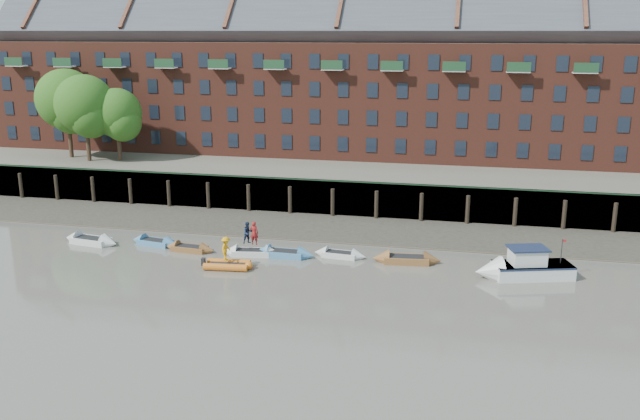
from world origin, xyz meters
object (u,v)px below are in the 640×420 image
(rowboat_4, at_px, (284,254))
(motor_launch, at_px, (517,268))
(rowboat_1, at_px, (155,242))
(rowboat_5, at_px, (340,254))
(person_rower_b, at_px, (248,233))
(rowboat_0, at_px, (91,241))
(person_rower_a, at_px, (254,233))
(rowboat_2, at_px, (190,248))
(rowboat_3, at_px, (251,252))
(rowboat_6, at_px, (406,259))
(person_rib_crew, at_px, (226,249))
(rib_tender, at_px, (229,265))

(rowboat_4, height_order, motor_launch, motor_launch)
(rowboat_1, xyz_separation_m, motor_launch, (27.48, -1.42, 0.48))
(rowboat_5, xyz_separation_m, person_rower_b, (-6.91, -0.80, 1.49))
(person_rower_b, bearing_deg, rowboat_0, 140.42)
(motor_launch, bearing_deg, person_rower_a, -18.74)
(rowboat_2, distance_m, rowboat_3, 4.93)
(rowboat_1, xyz_separation_m, rowboat_6, (19.82, 0.03, 0.04))
(rowboat_0, height_order, person_rib_crew, person_rib_crew)
(person_rower_a, bearing_deg, person_rib_crew, 70.75)
(rowboat_5, bearing_deg, person_rib_crew, -146.02)
(motor_launch, bearing_deg, rowboat_3, -18.46)
(rowboat_4, bearing_deg, person_rib_crew, -134.48)
(rowboat_5, bearing_deg, rowboat_1, -173.57)
(rowboat_0, relative_size, person_rower_a, 2.82)
(rowboat_6, bearing_deg, rowboat_1, 174.54)
(person_rower_a, xyz_separation_m, person_rib_crew, (-1.10, -3.10, -0.32))
(rowboat_4, relative_size, motor_launch, 0.67)
(rib_tender, bearing_deg, person_rower_b, 78.74)
(rowboat_4, relative_size, rowboat_6, 0.92)
(rowboat_6, distance_m, rib_tender, 12.85)
(rib_tender, bearing_deg, rowboat_2, 139.13)
(person_rib_crew, bearing_deg, rowboat_5, -59.09)
(rowboat_3, xyz_separation_m, rowboat_6, (11.59, 0.83, 0.03))
(rowboat_2, height_order, rowboat_3, rowboat_3)
(rowboat_3, distance_m, rowboat_5, 6.68)
(rowboat_5, xyz_separation_m, rib_tender, (-7.24, -4.13, 0.05))
(rowboat_0, bearing_deg, rowboat_1, 17.12)
(rowboat_4, bearing_deg, rowboat_2, -176.26)
(rowboat_0, height_order, person_rower_a, person_rower_a)
(rib_tender, xyz_separation_m, person_rib_crew, (-0.23, 0.08, 1.17))
(person_rower_b, bearing_deg, rowboat_2, 143.07)
(rowboat_5, bearing_deg, rib_tender, -144.77)
(rowboat_3, height_order, rowboat_4, rowboat_4)
(rowboat_0, distance_m, person_rib_crew, 12.92)
(rib_tender, distance_m, person_rower_b, 3.64)
(person_rower_a, bearing_deg, rowboat_3, 20.49)
(person_rower_b, bearing_deg, rowboat_4, -40.28)
(rowboat_4, distance_m, person_rower_a, 2.72)
(rib_tender, bearing_deg, rowboat_5, 24.20)
(rowboat_0, relative_size, rowboat_5, 1.23)
(rowboat_1, height_order, rowboat_5, rowboat_1)
(rowboat_1, distance_m, person_rib_crew, 8.38)
(rowboat_3, bearing_deg, rowboat_5, 0.38)
(rowboat_2, height_order, rib_tender, rowboat_2)
(rowboat_0, distance_m, rowboat_1, 5.21)
(rowboat_6, bearing_deg, person_rib_crew, -168.41)
(rowboat_1, xyz_separation_m, person_rower_a, (8.46, -0.72, 1.53))
(rowboat_1, bearing_deg, person_rower_a, 5.20)
(rowboat_4, distance_m, rib_tender, 4.59)
(rowboat_2, xyz_separation_m, rowboat_4, (7.42, 0.31, 0.03))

